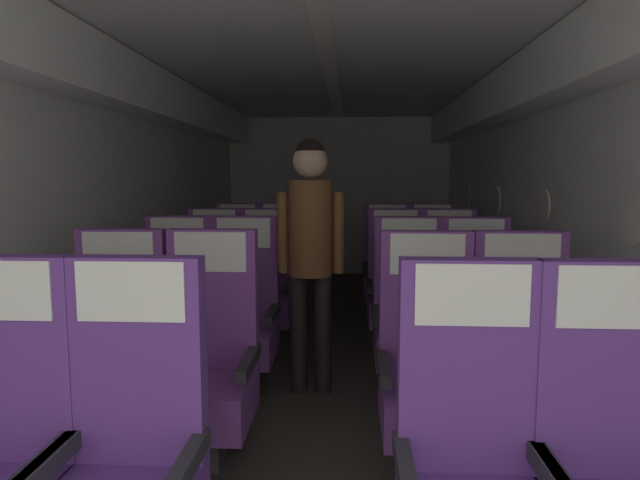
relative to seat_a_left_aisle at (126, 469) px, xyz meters
The scene contains 21 objects.
ground 2.58m from the seat_a_left_aisle, 77.36° to the left, with size 3.46×8.14×0.02m, color #3D3833.
fuselage_shell 3.04m from the seat_a_left_aisle, 78.59° to the left, with size 3.34×7.79×2.33m.
seat_a_left_aisle is the anchor object (origin of this frame).
seat_a_right_window 1.11m from the seat_a_left_aisle, ahead, with size 0.48×0.50×1.15m.
seat_b_left_window 1.05m from the seat_a_left_aisle, 115.49° to the left, with size 0.48×0.50×1.15m.
seat_b_left_aisle 0.96m from the seat_a_left_aisle, 88.91° to the left, with size 0.48×0.50×1.15m.
seat_b_right_aisle 1.83m from the seat_a_left_aisle, 31.65° to the left, with size 0.48×0.50×1.15m.
seat_b_right_window 1.44m from the seat_a_left_aisle, 40.52° to the left, with size 0.48×0.50×1.15m.
seat_c_left_window 1.95m from the seat_a_left_aisle, 103.39° to the left, with size 0.48×0.50×1.15m.
seat_c_left_aisle 1.90m from the seat_a_left_aisle, 89.95° to the left, with size 0.48×0.50×1.15m.
seat_c_right_aisle 2.45m from the seat_a_left_aisle, 50.90° to the left, with size 0.48×0.50×1.15m.
seat_c_right_window 2.21m from the seat_a_left_aisle, 59.92° to the left, with size 0.48×0.50×1.15m.
seat_d_left_window 2.87m from the seat_a_left_aisle, 98.71° to the left, with size 0.48×0.50×1.15m.
seat_d_left_aisle 2.84m from the seat_a_left_aisle, 89.71° to the left, with size 0.48×0.50×1.15m.
seat_d_right_aisle 3.24m from the seat_a_left_aisle, 61.57° to the left, with size 0.48×0.50×1.15m.
seat_d_right_window 3.07m from the seat_a_left_aisle, 68.99° to the left, with size 0.48×0.50×1.15m.
seat_e_left_window 3.83m from the seat_a_left_aisle, 96.49° to the left, with size 0.48×0.50×1.15m.
seat_e_left_aisle 3.81m from the seat_a_left_aisle, 89.81° to the left, with size 0.48×0.50×1.15m.
seat_e_right_aisle 4.10m from the seat_a_left_aisle, 67.91° to the left, with size 0.48×0.50×1.15m.
seat_e_right_window 3.94m from the seat_a_left_aisle, 73.95° to the left, with size 0.48×0.50×1.15m.
flight_attendant 1.98m from the seat_a_left_aisle, 75.91° to the left, with size 0.43×0.28×1.65m.
Camera 1 is at (0.16, -0.22, 1.41)m, focal length 30.58 mm.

